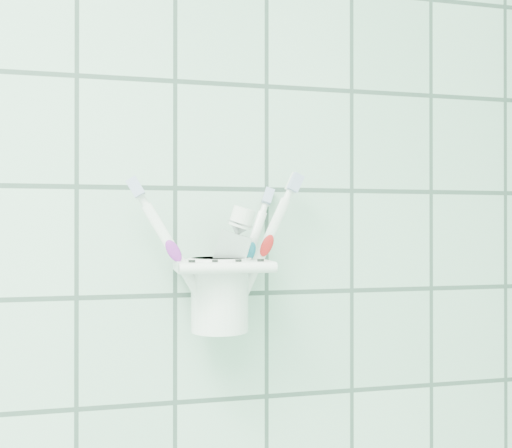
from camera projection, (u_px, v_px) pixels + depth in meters
holder_bracket at (222, 267)px, 0.69m from camera, size 0.11×0.10×0.03m
cup at (220, 291)px, 0.69m from camera, size 0.08×0.08×0.09m
toothbrush_pink at (218, 240)px, 0.67m from camera, size 0.10×0.03×0.20m
toothbrush_blue at (227, 248)px, 0.69m from camera, size 0.07×0.05×0.18m
toothbrush_orange at (231, 239)px, 0.70m from camera, size 0.09×0.02×0.20m
toothpaste_tube at (210, 254)px, 0.69m from camera, size 0.07×0.04×0.16m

